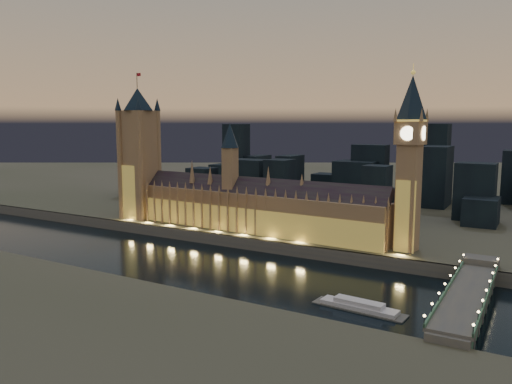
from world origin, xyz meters
The scene contains 9 objects.
ground_plane centered at (0.00, 0.00, 0.00)m, with size 2000.00×2000.00×0.00m, color black.
north_bank centered at (0.00, 520.00, 4.00)m, with size 2000.00×960.00×8.00m, color #3B422E.
embankment_wall centered at (0.00, 41.00, 4.00)m, with size 2000.00×2.50×8.00m, color #4B4E54.
palace_of_westminster centered at (-2.00, 61.74, 26.37)m, with size 202.00×30.33×78.00m.
victoria_tower centered at (-110.00, 61.92, 66.46)m, with size 31.68×31.68×117.94m.
elizabeth_tower centered at (108.00, 61.92, 70.72)m, with size 18.00×18.00×112.37m.
westminster_bridge centered at (152.40, -3.45, 5.99)m, with size 17.81×113.00×15.90m.
river_boat centered at (108.70, -28.39, 1.56)m, with size 44.77×13.91×4.50m.
city_backdrop centered at (35.33, 247.25, 30.69)m, with size 475.42×215.63×77.46m.
Camera 1 is at (178.70, -243.85, 85.50)m, focal length 35.00 mm.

